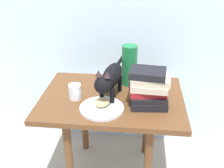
% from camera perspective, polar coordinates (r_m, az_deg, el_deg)
% --- Properties ---
extents(side_table, '(0.81, 0.58, 0.57)m').
position_cam_1_polar(side_table, '(1.60, 0.00, -5.13)').
color(side_table, brown).
rests_on(side_table, ground).
extents(plate, '(0.23, 0.23, 0.01)m').
position_cam_1_polar(plate, '(1.44, -2.14, -5.08)').
color(plate, silver).
rests_on(plate, side_table).
extents(bread_roll, '(0.10, 0.10, 0.05)m').
position_cam_1_polar(bread_roll, '(1.43, -2.03, -3.86)').
color(bread_roll, '#E0BC7A').
rests_on(bread_roll, plate).
extents(cat, '(0.14, 0.47, 0.23)m').
position_cam_1_polar(cat, '(1.47, -0.46, 1.33)').
color(cat, black).
rests_on(cat, side_table).
extents(book_stack, '(0.22, 0.17, 0.21)m').
position_cam_1_polar(book_stack, '(1.44, 7.70, -0.87)').
color(book_stack, black).
rests_on(book_stack, side_table).
extents(green_vase, '(0.09, 0.09, 0.25)m').
position_cam_1_polar(green_vase, '(1.65, 3.63, 3.91)').
color(green_vase, '#196B38').
rests_on(green_vase, side_table).
extents(candle_jar, '(0.07, 0.07, 0.08)m').
position_cam_1_polar(candle_jar, '(1.53, -7.75, -1.75)').
color(candle_jar, silver).
rests_on(candle_jar, side_table).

